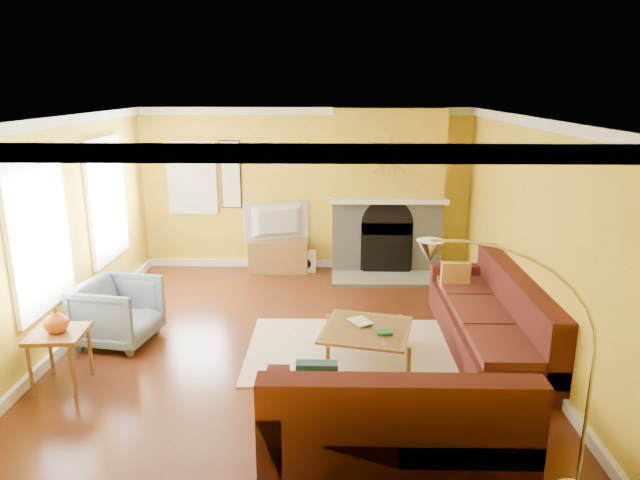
{
  "coord_description": "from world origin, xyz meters",
  "views": [
    {
      "loc": [
        0.45,
        -6.46,
        3.04
      ],
      "look_at": [
        0.3,
        0.4,
        1.18
      ],
      "focal_mm": 32.0,
      "sensor_mm": 36.0,
      "label": 1
    }
  ],
  "objects_px": {
    "sectional_sofa": "(411,331)",
    "media_console": "(279,255)",
    "side_table": "(61,358)",
    "arc_lamp": "(514,379)",
    "coffee_table": "(366,343)",
    "armchair": "(118,312)"
  },
  "relations": [
    {
      "from": "arc_lamp",
      "to": "armchair",
      "type": "bearing_deg",
      "value": 145.59
    },
    {
      "from": "media_console",
      "to": "side_table",
      "type": "xyz_separation_m",
      "value": [
        -1.92,
        -3.84,
        0.03
      ]
    },
    {
      "from": "media_console",
      "to": "sectional_sofa",
      "type": "bearing_deg",
      "value": -62.82
    },
    {
      "from": "media_console",
      "to": "arc_lamp",
      "type": "xyz_separation_m",
      "value": [
        2.21,
        -5.48,
        0.75
      ]
    },
    {
      "from": "media_console",
      "to": "armchair",
      "type": "relative_size",
      "value": 1.14
    },
    {
      "from": "sectional_sofa",
      "to": "armchair",
      "type": "relative_size",
      "value": 4.65
    },
    {
      "from": "coffee_table",
      "to": "armchair",
      "type": "distance_m",
      "value": 3.01
    },
    {
      "from": "media_console",
      "to": "armchair",
      "type": "height_order",
      "value": "armchair"
    },
    {
      "from": "sectional_sofa",
      "to": "media_console",
      "type": "relative_size",
      "value": 4.07
    },
    {
      "from": "sectional_sofa",
      "to": "media_console",
      "type": "distance_m",
      "value": 3.86
    },
    {
      "from": "armchair",
      "to": "side_table",
      "type": "bearing_deg",
      "value": 177.5
    },
    {
      "from": "sectional_sofa",
      "to": "arc_lamp",
      "type": "bearing_deg",
      "value": -77.77
    },
    {
      "from": "coffee_table",
      "to": "media_console",
      "type": "distance_m",
      "value": 3.45
    },
    {
      "from": "coffee_table",
      "to": "armchair",
      "type": "xyz_separation_m",
      "value": [
        -2.98,
        0.38,
        0.2
      ]
    },
    {
      "from": "side_table",
      "to": "armchair",
      "type": "bearing_deg",
      "value": 77.2
    },
    {
      "from": "sectional_sofa",
      "to": "media_console",
      "type": "xyz_separation_m",
      "value": [
        -1.76,
        3.43,
        -0.18
      ]
    },
    {
      "from": "coffee_table",
      "to": "media_console",
      "type": "height_order",
      "value": "media_console"
    },
    {
      "from": "armchair",
      "to": "arc_lamp",
      "type": "height_order",
      "value": "arc_lamp"
    },
    {
      "from": "media_console",
      "to": "armchair",
      "type": "bearing_deg",
      "value": -120.92
    },
    {
      "from": "media_console",
      "to": "arc_lamp",
      "type": "height_order",
      "value": "arc_lamp"
    },
    {
      "from": "coffee_table",
      "to": "side_table",
      "type": "distance_m",
      "value": 3.28
    },
    {
      "from": "side_table",
      "to": "arc_lamp",
      "type": "height_order",
      "value": "arc_lamp"
    }
  ]
}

